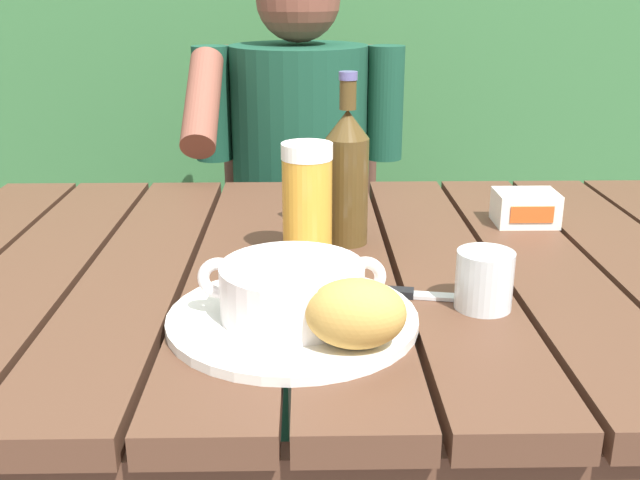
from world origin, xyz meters
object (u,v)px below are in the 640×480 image
object	(u,v)px
bread_roll	(356,314)
butter_tub	(525,208)
chair_near_diner	(301,230)
person_eating	(298,167)
soup_bowl	(292,289)
beer_glass	(307,202)
serving_plate	(293,319)
beer_bottle	(347,175)
table_knife	(412,294)
water_glass_small	(484,280)

from	to	relation	value
bread_roll	butter_tub	distance (m)	0.56
bread_roll	chair_near_diner	bearing A→B (deg)	93.27
bread_roll	butter_tub	xyz separation A→B (m)	(0.31, 0.46, -0.02)
person_eating	soup_bowl	size ratio (longest dim) A/B	5.37
soup_bowl	beer_glass	xyz separation A→B (m)	(0.02, 0.22, 0.04)
beer_glass	person_eating	bearing A→B (deg)	91.62
serving_plate	soup_bowl	xyz separation A→B (m)	(-0.00, 0.00, 0.04)
person_eating	serving_plate	bearing A→B (deg)	-89.96
beer_bottle	person_eating	bearing A→B (deg)	97.49
bread_roll	butter_tub	size ratio (longest dim) A/B	1.12
soup_bowl	table_knife	bearing A→B (deg)	26.25
beer_glass	beer_bottle	xyz separation A→B (m)	(0.06, 0.07, 0.02)
chair_near_diner	bread_roll	size ratio (longest dim) A/B	8.39
serving_plate	table_knife	xyz separation A→B (m)	(0.15, 0.08, -0.00)
person_eating	soup_bowl	xyz separation A→B (m)	(0.00, -0.90, 0.07)
beer_glass	bread_roll	bearing A→B (deg)	-80.26
beer_glass	chair_near_diner	bearing A→B (deg)	91.06
soup_bowl	table_knife	size ratio (longest dim) A/B	1.55
serving_plate	bread_roll	size ratio (longest dim) A/B	2.64
butter_tub	soup_bowl	bearing A→B (deg)	-135.34
person_eating	table_knife	bearing A→B (deg)	-79.48
chair_near_diner	person_eating	xyz separation A→B (m)	(-0.00, -0.20, 0.22)
serving_plate	bread_roll	xyz separation A→B (m)	(0.07, -0.08, 0.04)
serving_plate	water_glass_small	distance (m)	0.24
serving_plate	water_glass_small	size ratio (longest dim) A/B	4.05
soup_bowl	butter_tub	distance (m)	0.54
person_eating	beer_bottle	distance (m)	0.63
chair_near_diner	serving_plate	distance (m)	1.13
person_eating	table_knife	distance (m)	0.84
chair_near_diner	table_knife	world-z (taller)	chair_near_diner
serving_plate	butter_tub	size ratio (longest dim) A/B	2.94
serving_plate	soup_bowl	distance (m)	0.04
serving_plate	bread_roll	distance (m)	0.12
table_knife	serving_plate	bearing A→B (deg)	-153.75
soup_bowl	beer_bottle	world-z (taller)	beer_bottle
serving_plate	butter_tub	xyz separation A→B (m)	(0.38, 0.38, 0.02)
soup_bowl	serving_plate	bearing A→B (deg)	0.00
beer_glass	butter_tub	world-z (taller)	beer_glass
person_eating	table_knife	world-z (taller)	person_eating
chair_near_diner	water_glass_small	xyz separation A→B (m)	(0.23, -1.06, 0.28)
person_eating	beer_bottle	xyz separation A→B (m)	(0.08, -0.61, 0.13)
beer_glass	table_knife	xyz separation A→B (m)	(0.13, -0.14, -0.08)
beer_bottle	chair_near_diner	bearing A→B (deg)	95.43
butter_tub	beer_glass	bearing A→B (deg)	-155.97
person_eating	butter_tub	size ratio (longest dim) A/B	11.67
beer_glass	table_knife	world-z (taller)	beer_glass
bread_roll	serving_plate	bearing A→B (deg)	130.60
serving_plate	beer_bottle	bearing A→B (deg)	74.74
butter_tub	bread_roll	bearing A→B (deg)	-124.28
serving_plate	beer_glass	size ratio (longest dim) A/B	1.73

